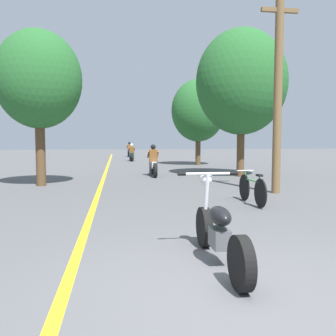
{
  "coord_description": "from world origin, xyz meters",
  "views": [
    {
      "loc": [
        -1.15,
        -3.37,
        1.54
      ],
      "look_at": [
        0.03,
        4.79,
        0.9
      ],
      "focal_mm": 38.0,
      "sensor_mm": 36.0,
      "label": 1
    }
  ],
  "objects_px": {
    "roadside_tree_right_near": "(242,82)",
    "motorcycle_foreground": "(218,231)",
    "roadside_tree_right_far": "(198,111)",
    "motorcycle_rider_mid": "(132,154)",
    "utility_pole": "(278,90)",
    "motorcycle_rider_far": "(129,151)",
    "bicycle_parked": "(252,189)",
    "motorcycle_rider_lead": "(153,164)",
    "roadside_tree_left": "(39,80)"
  },
  "relations": [
    {
      "from": "roadside_tree_right_far",
      "to": "bicycle_parked",
      "type": "distance_m",
      "value": 14.3
    },
    {
      "from": "motorcycle_foreground",
      "to": "bicycle_parked",
      "type": "relative_size",
      "value": 1.24
    },
    {
      "from": "roadside_tree_right_near",
      "to": "motorcycle_rider_mid",
      "type": "distance_m",
      "value": 13.52
    },
    {
      "from": "motorcycle_rider_lead",
      "to": "motorcycle_foreground",
      "type": "bearing_deg",
      "value": -91.68
    },
    {
      "from": "roadside_tree_right_far",
      "to": "bicycle_parked",
      "type": "height_order",
      "value": "roadside_tree_right_far"
    },
    {
      "from": "motorcycle_foreground",
      "to": "roadside_tree_right_far",
      "type": "bearing_deg",
      "value": 77.77
    },
    {
      "from": "roadside_tree_right_near",
      "to": "roadside_tree_right_far",
      "type": "height_order",
      "value": "roadside_tree_right_near"
    },
    {
      "from": "motorcycle_rider_mid",
      "to": "motorcycle_rider_far",
      "type": "xyz_separation_m",
      "value": [
        0.08,
        7.21,
        0.04
      ]
    },
    {
      "from": "motorcycle_foreground",
      "to": "motorcycle_rider_lead",
      "type": "distance_m",
      "value": 11.15
    },
    {
      "from": "motorcycle_foreground",
      "to": "motorcycle_rider_mid",
      "type": "relative_size",
      "value": 1.03
    },
    {
      "from": "utility_pole",
      "to": "motorcycle_rider_far",
      "type": "bearing_deg",
      "value": 97.95
    },
    {
      "from": "motorcycle_foreground",
      "to": "motorcycle_rider_lead",
      "type": "bearing_deg",
      "value": 88.32
    },
    {
      "from": "motorcycle_rider_lead",
      "to": "bicycle_parked",
      "type": "relative_size",
      "value": 1.23
    },
    {
      "from": "motorcycle_foreground",
      "to": "roadside_tree_left",
      "type": "bearing_deg",
      "value": 114.54
    },
    {
      "from": "utility_pole",
      "to": "motorcycle_rider_lead",
      "type": "relative_size",
      "value": 2.75
    },
    {
      "from": "motorcycle_rider_lead",
      "to": "motorcycle_rider_mid",
      "type": "bearing_deg",
      "value": 92.19
    },
    {
      "from": "roadside_tree_right_near",
      "to": "motorcycle_rider_lead",
      "type": "distance_m",
      "value": 5.12
    },
    {
      "from": "bicycle_parked",
      "to": "motorcycle_rider_lead",
      "type": "bearing_deg",
      "value": 103.1
    },
    {
      "from": "motorcycle_rider_lead",
      "to": "roadside_tree_right_near",
      "type": "bearing_deg",
      "value": -11.16
    },
    {
      "from": "motorcycle_rider_far",
      "to": "roadside_tree_right_far",
      "type": "bearing_deg",
      "value": -72.3
    },
    {
      "from": "roadside_tree_right_near",
      "to": "roadside_tree_right_far",
      "type": "xyz_separation_m",
      "value": [
        -0.15,
        7.39,
        -0.59
      ]
    },
    {
      "from": "motorcycle_rider_mid",
      "to": "motorcycle_rider_far",
      "type": "height_order",
      "value": "motorcycle_rider_far"
    },
    {
      "from": "roadside_tree_right_far",
      "to": "motorcycle_rider_lead",
      "type": "xyz_separation_m",
      "value": [
        -3.53,
        -6.66,
        -2.89
      ]
    },
    {
      "from": "roadside_tree_right_far",
      "to": "motorcycle_rider_mid",
      "type": "bearing_deg",
      "value": 128.51
    },
    {
      "from": "motorcycle_rider_far",
      "to": "bicycle_parked",
      "type": "xyz_separation_m",
      "value": [
        2.04,
        -26.05,
        -0.18
      ]
    },
    {
      "from": "motorcycle_rider_lead",
      "to": "bicycle_parked",
      "type": "distance_m",
      "value": 7.38
    },
    {
      "from": "roadside_tree_right_far",
      "to": "bicycle_parked",
      "type": "xyz_separation_m",
      "value": [
        -1.86,
        -13.84,
        -3.04
      ]
    },
    {
      "from": "roadside_tree_left",
      "to": "motorcycle_rider_mid",
      "type": "relative_size",
      "value": 2.54
    },
    {
      "from": "roadside_tree_right_far",
      "to": "roadside_tree_left",
      "type": "relative_size",
      "value": 1.03
    },
    {
      "from": "roadside_tree_left",
      "to": "utility_pole",
      "type": "bearing_deg",
      "value": -20.94
    },
    {
      "from": "utility_pole",
      "to": "motorcycle_rider_mid",
      "type": "xyz_separation_m",
      "value": [
        -3.49,
        17.22,
        -2.5
      ]
    },
    {
      "from": "motorcycle_rider_far",
      "to": "bicycle_parked",
      "type": "height_order",
      "value": "motorcycle_rider_far"
    },
    {
      "from": "motorcycle_foreground",
      "to": "bicycle_parked",
      "type": "xyz_separation_m",
      "value": [
        2.0,
        3.96,
        -0.05
      ]
    },
    {
      "from": "roadside_tree_right_near",
      "to": "motorcycle_rider_lead",
      "type": "height_order",
      "value": "roadside_tree_right_near"
    },
    {
      "from": "motorcycle_rider_lead",
      "to": "motorcycle_rider_far",
      "type": "height_order",
      "value": "motorcycle_rider_far"
    },
    {
      "from": "motorcycle_foreground",
      "to": "motorcycle_rider_mid",
      "type": "bearing_deg",
      "value": 90.3
    },
    {
      "from": "roadside_tree_left",
      "to": "bicycle_parked",
      "type": "bearing_deg",
      "value": -37.01
    },
    {
      "from": "motorcycle_rider_mid",
      "to": "bicycle_parked",
      "type": "distance_m",
      "value": 18.97
    },
    {
      "from": "motorcycle_foreground",
      "to": "motorcycle_rider_mid",
      "type": "xyz_separation_m",
      "value": [
        -0.12,
        22.81,
        0.09
      ]
    },
    {
      "from": "roadside_tree_left",
      "to": "motorcycle_rider_mid",
      "type": "bearing_deg",
      "value": 75.71
    },
    {
      "from": "motorcycle_rider_far",
      "to": "bicycle_parked",
      "type": "distance_m",
      "value": 26.13
    },
    {
      "from": "motorcycle_rider_far",
      "to": "bicycle_parked",
      "type": "bearing_deg",
      "value": -85.53
    },
    {
      "from": "motorcycle_foreground",
      "to": "motorcycle_rider_far",
      "type": "bearing_deg",
      "value": 90.07
    },
    {
      "from": "motorcycle_rider_mid",
      "to": "motorcycle_rider_far",
      "type": "bearing_deg",
      "value": 89.34
    },
    {
      "from": "roadside_tree_right_near",
      "to": "motorcycle_foreground",
      "type": "bearing_deg",
      "value": -111.07
    },
    {
      "from": "utility_pole",
      "to": "roadside_tree_right_far",
      "type": "relative_size",
      "value": 1.08
    },
    {
      "from": "roadside_tree_right_near",
      "to": "motorcycle_rider_lead",
      "type": "xyz_separation_m",
      "value": [
        -3.69,
        0.73,
        -3.48
      ]
    },
    {
      "from": "roadside_tree_right_near",
      "to": "roadside_tree_right_far",
      "type": "relative_size",
      "value": 1.16
    },
    {
      "from": "roadside_tree_right_near",
      "to": "motorcycle_rider_far",
      "type": "bearing_deg",
      "value": 101.68
    },
    {
      "from": "roadside_tree_right_near",
      "to": "motorcycle_foreground",
      "type": "xyz_separation_m",
      "value": [
        -4.01,
        -10.42,
        -3.59
      ]
    }
  ]
}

